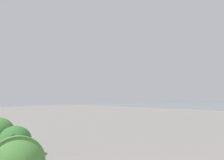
# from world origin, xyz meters

# --- Properties ---
(bollard_near) EXTENTS (0.13, 0.13, 0.81)m
(bollard_near) POSITION_xyz_m (4.15, -0.88, 0.42)
(bollard_near) COLOR #232328
(bollard_near) RESTS_ON ground
(shrub_round) EXTENTS (0.92, 0.83, 0.78)m
(shrub_round) POSITION_xyz_m (5.73, -1.58, 0.39)
(shrub_round) COLOR #387533
(shrub_round) RESTS_ON ground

